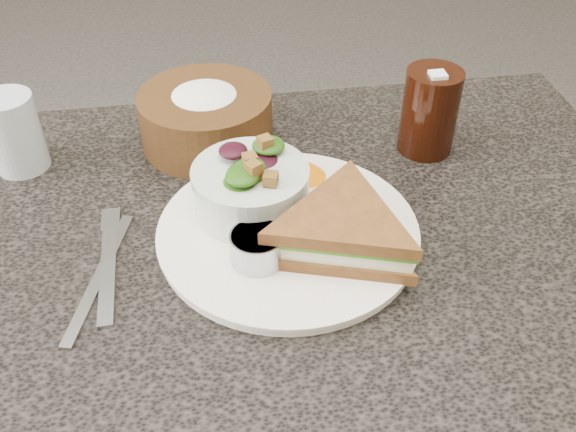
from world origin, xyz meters
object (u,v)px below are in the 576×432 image
(dressing_ramekin, at_px, (257,248))
(water_glass, at_px, (14,133))
(dinner_plate, at_px, (288,232))
(cola_glass, at_px, (430,107))
(salad_bowl, at_px, (250,182))
(sandwich, at_px, (342,230))
(bread_basket, at_px, (205,110))

(dressing_ramekin, xyz_separation_m, water_glass, (-0.27, 0.23, 0.02))
(dinner_plate, relative_size, cola_glass, 2.32)
(dinner_plate, height_order, cola_glass, cola_glass)
(salad_bowl, relative_size, water_glass, 1.32)
(salad_bowl, xyz_separation_m, dressing_ramekin, (-0.00, -0.09, -0.02))
(sandwich, distance_m, bread_basket, 0.28)
(salad_bowl, bearing_deg, water_glass, 152.37)
(dinner_plate, bearing_deg, dressing_ramekin, -131.14)
(salad_bowl, xyz_separation_m, water_glass, (-0.28, 0.15, -0.00))
(dinner_plate, xyz_separation_m, sandwich, (0.05, -0.04, 0.03))
(dinner_plate, height_order, water_glass, water_glass)
(sandwich, distance_m, salad_bowl, 0.12)
(dinner_plate, distance_m, bread_basket, 0.22)
(dinner_plate, bearing_deg, cola_glass, 35.47)
(salad_bowl, bearing_deg, cola_glass, 23.68)
(dinner_plate, height_order, dressing_ramekin, dressing_ramekin)
(salad_bowl, xyz_separation_m, bread_basket, (-0.04, 0.16, -0.00))
(water_glass, bearing_deg, sandwich, -31.72)
(dinner_plate, distance_m, cola_glass, 0.26)
(cola_glass, bearing_deg, salad_bowl, -156.32)
(sandwich, xyz_separation_m, cola_glass, (0.15, 0.19, 0.02))
(dressing_ramekin, height_order, bread_basket, bread_basket)
(bread_basket, distance_m, cola_glass, 0.29)
(dinner_plate, bearing_deg, salad_bowl, 131.63)
(cola_glass, height_order, water_glass, cola_glass)
(dinner_plate, height_order, salad_bowl, salad_bowl)
(sandwich, xyz_separation_m, salad_bowl, (-0.09, 0.08, 0.01))
(cola_glass, bearing_deg, dinner_plate, -144.53)
(bread_basket, relative_size, cola_glass, 1.40)
(bread_basket, distance_m, water_glass, 0.24)
(salad_bowl, height_order, cola_glass, cola_glass)
(dressing_ramekin, distance_m, cola_glass, 0.31)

